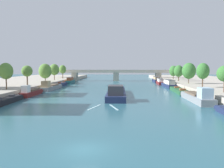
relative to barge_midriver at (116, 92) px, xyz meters
name	(u,v)px	position (x,y,z in m)	size (l,w,h in m)	color
ground_plane	(84,150)	(-1.87, -36.60, -1.02)	(400.00, 400.00, 0.00)	#2D6070
barge_midriver	(116,92)	(0.00, 0.00, 0.00)	(4.69, 24.98, 3.38)	#1E284C
wake_behind_barge	(104,107)	(-1.83, -15.30, -1.01)	(5.60, 5.91, 0.03)	#A0CCD6
moored_boat_left_upstream	(7,100)	(-22.08, -11.79, -0.43)	(2.47, 12.20, 2.23)	black
moored_boat_left_gap_after	(31,92)	(-22.00, 0.36, -0.11)	(2.26, 11.57, 2.99)	maroon
moored_boat_left_end	(51,87)	(-21.70, 15.38, -0.07)	(2.85, 15.64, 3.17)	gray
moored_boat_left_near	(62,84)	(-22.06, 29.97, -0.37)	(1.97, 10.86, 2.34)	#1E284C
moored_boat_left_midway	(70,81)	(-22.09, 44.41, 0.15)	(2.47, 11.72, 2.81)	#23666B
moored_boat_right_upstream	(197,97)	(17.60, -7.63, 0.01)	(3.19, 15.94, 3.44)	gray
moored_boat_right_midway	(179,90)	(18.16, 10.29, -0.48)	(3.50, 16.46, 2.14)	#235633
moored_boat_right_near	(169,84)	(18.38, 26.17, 0.15)	(3.13, 14.33, 2.82)	#1E284C
moored_boat_right_downstream	(160,82)	(17.60, 40.48, 0.02)	(2.66, 12.58, 2.50)	maroon
moored_boat_right_lone	(156,80)	(18.04, 54.58, 0.10)	(3.00, 14.54, 2.66)	#1E284C
tree_left_midway	(6,71)	(-27.71, -1.11, 5.35)	(3.46, 3.46, 6.69)	brown
tree_left_distant	(27,71)	(-27.27, 10.38, 5.12)	(3.24, 3.24, 6.09)	brown
tree_left_past_mid	(45,71)	(-27.11, 25.79, 4.84)	(4.67, 4.67, 6.83)	brown
tree_left_nearest	(54,70)	(-27.53, 38.36, 5.22)	(4.13, 4.13, 6.86)	brown
tree_left_end_of_row	(63,69)	(-27.57, 51.97, 5.14)	(3.33, 3.33, 6.50)	brown
tree_right_second	(203,71)	(23.69, 6.96, 5.25)	(3.47, 3.47, 6.72)	brown
tree_right_past_mid	(189,71)	(24.06, 21.37, 5.04)	(4.56, 4.56, 7.01)	brown
tree_right_by_lamp	(179,71)	(23.96, 34.95, 4.69)	(3.74, 3.74, 6.29)	brown
tree_right_nearest	(173,71)	(24.81, 47.98, 4.54)	(3.78, 3.78, 6.18)	brown
bridge_far	(116,74)	(-1.87, 61.90, 2.77)	(67.90, 4.40, 5.86)	#ADA899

